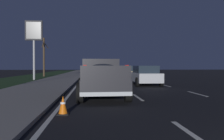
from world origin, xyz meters
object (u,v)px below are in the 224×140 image
object	(u,v)px
bare_tree_far	(44,56)
sedan_tan	(126,73)
gas_price_sign	(34,35)
traffic_cone_near	(63,105)
sedan_silver	(145,75)
pickup_truck	(101,77)

from	to	relation	value
bare_tree_far	sedan_tan	bearing A→B (deg)	-130.11
sedan_tan	gas_price_sign	world-z (taller)	gas_price_sign
gas_price_sign	bare_tree_far	xyz separation A→B (m)	(8.62, 0.65, -1.93)
traffic_cone_near	sedan_silver	bearing A→B (deg)	-24.72
sedan_silver	bare_tree_far	size ratio (longest dim) A/B	0.78
pickup_truck	gas_price_sign	xyz separation A→B (m)	(15.20, 6.90, 3.93)
pickup_truck	gas_price_sign	bearing A→B (deg)	24.41
sedan_silver	bare_tree_far	world-z (taller)	bare_tree_far
sedan_silver	traffic_cone_near	bearing A→B (deg)	155.28
pickup_truck	sedan_silver	xyz separation A→B (m)	(6.88, -3.75, -0.20)
sedan_tan	traffic_cone_near	world-z (taller)	sedan_tan
gas_price_sign	traffic_cone_near	world-z (taller)	gas_price_sign
pickup_truck	sedan_silver	bearing A→B (deg)	-28.57
traffic_cone_near	sedan_tan	bearing A→B (deg)	-13.84
pickup_truck	sedan_tan	bearing A→B (deg)	-12.67
sedan_silver	traffic_cone_near	xyz separation A→B (m)	(-11.07, 5.10, -0.50)
sedan_tan	sedan_silver	bearing A→B (deg)	-176.74
pickup_truck	sedan_tan	distance (m)	15.05
sedan_tan	sedan_silver	size ratio (longest dim) A/B	1.00
pickup_truck	bare_tree_far	bearing A→B (deg)	17.57
sedan_tan	traffic_cone_near	size ratio (longest dim) A/B	7.64
sedan_silver	gas_price_sign	world-z (taller)	gas_price_sign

